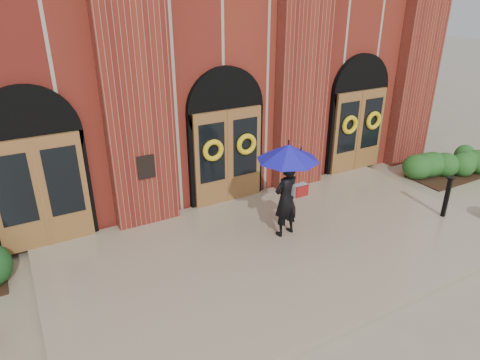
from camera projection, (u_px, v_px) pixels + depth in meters
ground at (285, 254)px, 9.51m from camera, size 90.00×90.00×0.00m
landing at (282, 248)px, 9.60m from camera, size 10.00×5.30×0.15m
church_building at (148, 47)px, 15.08m from camera, size 16.20×12.53×7.00m
man_with_umbrella at (287, 173)px, 9.38m from camera, size 1.57×1.57×2.20m
metal_post at (447, 196)px, 10.55m from camera, size 0.17×0.17×1.07m
hedge_wall_right at (456, 164)px, 13.41m from camera, size 2.72×1.09×0.70m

